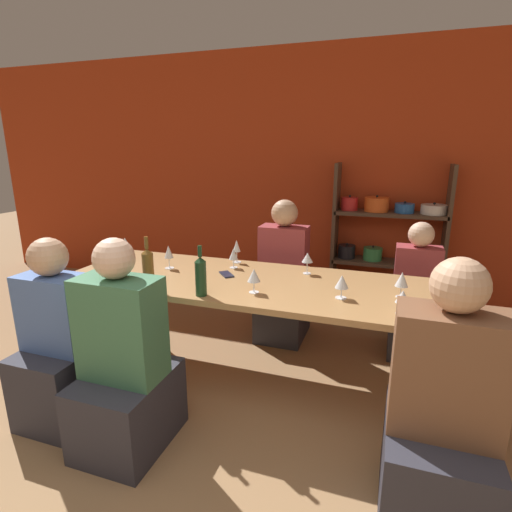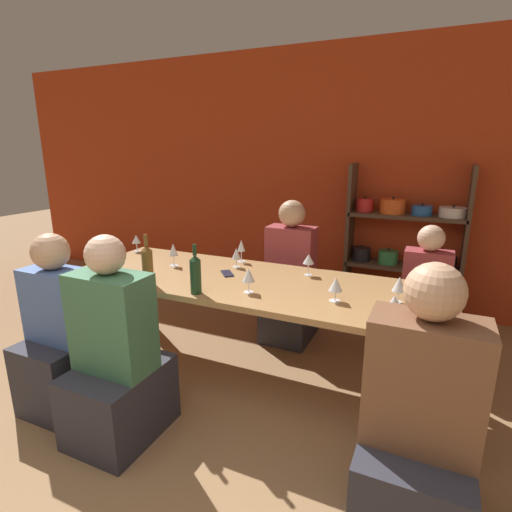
{
  "view_description": "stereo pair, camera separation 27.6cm",
  "coord_description": "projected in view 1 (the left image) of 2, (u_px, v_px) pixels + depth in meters",
  "views": [
    {
      "loc": [
        0.79,
        -0.55,
        1.67
      ],
      "look_at": [
        -0.1,
        2.05,
        0.92
      ],
      "focal_mm": 28.0,
      "sensor_mm": 36.0,
      "label": 1
    },
    {
      "loc": [
        1.05,
        -0.45,
        1.67
      ],
      "look_at": [
        -0.1,
        2.05,
        0.92
      ],
      "focal_mm": 28.0,
      "sensor_mm": 36.0,
      "label": 2
    }
  ],
  "objects": [
    {
      "name": "wine_glass_white_f",
      "position": [
        342.0,
        282.0,
        2.43
      ],
      "size": [
        0.08,
        0.08,
        0.15
      ],
      "color": "white",
      "rests_on": "dining_table"
    },
    {
      "name": "dining_table",
      "position": [
        251.0,
        291.0,
        2.82
      ],
      "size": [
        2.66,
        0.93,
        0.77
      ],
      "color": "#AD7F4C",
      "rests_on": "ground_plane"
    },
    {
      "name": "shelf_unit",
      "position": [
        386.0,
        254.0,
        4.1
      ],
      "size": [
        1.1,
        0.3,
        1.53
      ],
      "color": "#4C3828",
      "rests_on": "ground_plane"
    },
    {
      "name": "person_far_a",
      "position": [
        413.0,
        307.0,
        3.25
      ],
      "size": [
        0.35,
        0.43,
        1.12
      ],
      "rotation": [
        0.0,
        0.0,
        3.14
      ],
      "color": "#2D2D38",
      "rests_on": "ground_plane"
    },
    {
      "name": "wine_glass_white_e",
      "position": [
        456.0,
        303.0,
        2.08
      ],
      "size": [
        0.07,
        0.07,
        0.16
      ],
      "color": "white",
      "rests_on": "dining_table"
    },
    {
      "name": "wine_glass_white_d",
      "position": [
        125.0,
        243.0,
        3.44
      ],
      "size": [
        0.08,
        0.08,
        0.15
      ],
      "color": "white",
      "rests_on": "dining_table"
    },
    {
      "name": "wine_glass_white_b",
      "position": [
        253.0,
        276.0,
        2.53
      ],
      "size": [
        0.08,
        0.08,
        0.16
      ],
      "color": "white",
      "rests_on": "dining_table"
    },
    {
      "name": "wine_glass_red_d",
      "position": [
        402.0,
        280.0,
        2.45
      ],
      "size": [
        0.08,
        0.08,
        0.16
      ],
      "color": "white",
      "rests_on": "dining_table"
    },
    {
      "name": "person_near_c",
      "position": [
        62.0,
        355.0,
        2.47
      ],
      "size": [
        0.41,
        0.52,
        1.17
      ],
      "color": "#2D2D38",
      "rests_on": "ground_plane"
    },
    {
      "name": "cell_phone",
      "position": [
        226.0,
        274.0,
        2.91
      ],
      "size": [
        0.15,
        0.16,
        0.01
      ],
      "color": "#1E2338",
      "rests_on": "dining_table"
    },
    {
      "name": "person_near_a",
      "position": [
        439.0,
        434.0,
        1.75
      ],
      "size": [
        0.44,
        0.56,
        1.26
      ],
      "color": "#2D2D38",
      "rests_on": "ground_plane"
    },
    {
      "name": "wall_back_red",
      "position": [
        317.0,
        179.0,
        4.33
      ],
      "size": [
        8.8,
        0.06,
        2.7
      ],
      "color": "#B23819",
      "rests_on": "ground_plane"
    },
    {
      "name": "wine_bottle_green",
      "position": [
        148.0,
        268.0,
        2.6
      ],
      "size": [
        0.07,
        0.07,
        0.35
      ],
      "color": "brown",
      "rests_on": "dining_table"
    },
    {
      "name": "wine_bottle_dark",
      "position": [
        201.0,
        275.0,
        2.47
      ],
      "size": [
        0.07,
        0.07,
        0.32
      ],
      "color": "#19381E",
      "rests_on": "dining_table"
    },
    {
      "name": "wine_glass_white_c",
      "position": [
        237.0,
        247.0,
        3.2
      ],
      "size": [
        0.07,
        0.07,
        0.19
      ],
      "color": "white",
      "rests_on": "dining_table"
    },
    {
      "name": "wine_glass_red_a",
      "position": [
        233.0,
        255.0,
        3.06
      ],
      "size": [
        0.07,
        0.07,
        0.15
      ],
      "color": "white",
      "rests_on": "dining_table"
    },
    {
      "name": "wine_glass_white_a",
      "position": [
        102.0,
        263.0,
        2.78
      ],
      "size": [
        0.08,
        0.08,
        0.18
      ],
      "color": "white",
      "rests_on": "dining_table"
    },
    {
      "name": "wine_glass_red_c",
      "position": [
        307.0,
        258.0,
        2.91
      ],
      "size": [
        0.08,
        0.08,
        0.16
      ],
      "color": "white",
      "rests_on": "dining_table"
    },
    {
      "name": "wine_glass_empty_a",
      "position": [
        169.0,
        252.0,
        3.04
      ],
      "size": [
        0.07,
        0.07,
        0.18
      ],
      "color": "white",
      "rests_on": "dining_table"
    },
    {
      "name": "person_far_b",
      "position": [
        283.0,
        288.0,
        3.56
      ],
      "size": [
        0.41,
        0.51,
        1.25
      ],
      "rotation": [
        0.0,
        0.0,
        3.14
      ],
      "color": "#2D2D38",
      "rests_on": "ground_plane"
    },
    {
      "name": "person_near_b",
      "position": [
        125.0,
        374.0,
        2.24
      ],
      "size": [
        0.45,
        0.56,
        1.23
      ],
      "color": "#2D2D38",
      "rests_on": "ground_plane"
    },
    {
      "name": "wine_glass_red_b",
      "position": [
        403.0,
        297.0,
        2.2
      ],
      "size": [
        0.08,
        0.08,
        0.14
      ],
      "color": "white",
      "rests_on": "dining_table"
    }
  ]
}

